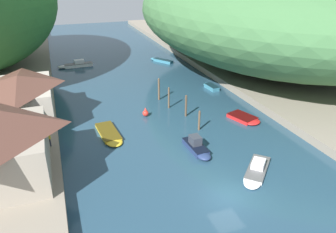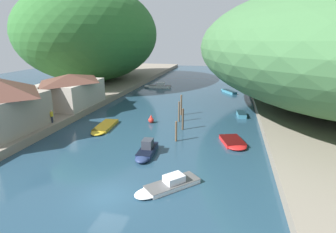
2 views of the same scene
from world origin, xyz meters
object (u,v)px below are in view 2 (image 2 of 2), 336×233
(person_on_quay, at_px, (52,115))
(boat_white_cruiser, at_px, (146,151))
(boat_mid_channel, at_px, (241,114))
(channel_buoy_near, at_px, (151,120))
(boat_cabin_cruiser, at_px, (104,128))
(boat_open_rowboat, at_px, (167,185))
(boat_far_right_bank, at_px, (157,86))
(boathouse_shed, at_px, (71,89))
(boat_far_upstream, at_px, (228,91))
(boat_near_quay, at_px, (234,143))

(person_on_quay, bearing_deg, boat_white_cruiser, -110.74)
(boat_mid_channel, distance_m, channel_buoy_near, 14.01)
(boat_cabin_cruiser, xyz_separation_m, boat_mid_channel, (17.69, 10.46, 0.13))
(channel_buoy_near, bearing_deg, boat_open_rowboat, -68.59)
(boat_far_right_bank, xyz_separation_m, boat_mid_channel, (18.78, -19.31, -0.07))
(boat_far_right_bank, bearing_deg, boat_white_cruiser, -169.54)
(boat_cabin_cruiser, bearing_deg, person_on_quay, 11.17)
(boathouse_shed, xyz_separation_m, boat_far_upstream, (24.34, 20.93, -3.29))
(boat_far_right_bank, relative_size, boat_open_rowboat, 1.27)
(person_on_quay, bearing_deg, boat_far_upstream, -39.15)
(boathouse_shed, relative_size, boat_mid_channel, 3.14)
(boat_far_right_bank, bearing_deg, channel_buoy_near, -169.68)
(boat_white_cruiser, height_order, channel_buoy_near, boat_white_cruiser)
(boat_white_cruiser, relative_size, boat_cabin_cruiser, 0.75)
(channel_buoy_near, bearing_deg, boat_far_right_bank, 103.88)
(boat_white_cruiser, xyz_separation_m, boat_open_rowboat, (3.52, -5.45, -0.16))
(boat_near_quay, bearing_deg, boat_open_rowboat, 44.53)
(boat_far_upstream, distance_m, person_on_quay, 36.75)
(boathouse_shed, distance_m, boat_white_cruiser, 21.73)
(boathouse_shed, xyz_separation_m, boat_open_rowboat, (20.46, -18.72, -3.27))
(boat_mid_channel, height_order, channel_buoy_near, channel_buoy_near)
(boat_far_upstream, bearing_deg, channel_buoy_near, -145.29)
(boat_cabin_cruiser, relative_size, boat_near_quay, 1.35)
(boat_open_rowboat, xyz_separation_m, channel_buoy_near, (-6.14, 15.65, 0.17))
(boathouse_shed, height_order, boat_white_cruiser, boathouse_shed)
(boat_near_quay, xyz_separation_m, boat_open_rowboat, (-5.16, -10.25, 0.05))
(boat_white_cruiser, distance_m, person_on_quay, 14.95)
(boat_white_cruiser, height_order, boat_far_right_bank, boat_white_cruiser)
(boat_cabin_cruiser, bearing_deg, boat_near_quay, 170.09)
(boat_mid_channel, bearing_deg, boathouse_shed, -178.41)
(boat_near_quay, bearing_deg, channel_buoy_near, -44.28)
(boat_open_rowboat, height_order, boat_mid_channel, boat_open_rowboat)
(boat_near_quay, relative_size, boat_far_right_bank, 0.70)
(boat_cabin_cruiser, height_order, boat_far_right_bank, boat_far_right_bank)
(boat_open_rowboat, distance_m, person_on_quay, 20.37)
(boat_open_rowboat, height_order, person_on_quay, person_on_quay)
(boat_white_cruiser, bearing_deg, boat_cabin_cruiser, -40.63)
(boathouse_shed, height_order, boat_near_quay, boathouse_shed)
(boat_far_upstream, relative_size, channel_buoy_near, 4.33)
(boathouse_shed, height_order, boat_far_right_bank, boathouse_shed)
(boat_white_cruiser, xyz_separation_m, person_on_quay, (-14.18, 4.50, 1.49))
(boat_open_rowboat, bearing_deg, person_on_quay, 15.07)
(boat_far_right_bank, height_order, channel_buoy_near, boat_far_right_bank)
(boat_white_cruiser, bearing_deg, boathouse_shed, -40.25)
(boat_mid_channel, bearing_deg, boat_open_rowboat, -111.57)
(boat_white_cruiser, bearing_deg, channel_buoy_near, -77.81)
(boat_cabin_cruiser, distance_m, person_on_quay, 6.74)
(boat_cabin_cruiser, relative_size, boat_mid_channel, 1.82)
(boat_white_cruiser, height_order, boat_mid_channel, boat_white_cruiser)
(boat_far_upstream, bearing_deg, boat_mid_channel, -114.91)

